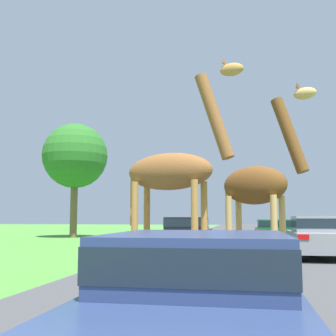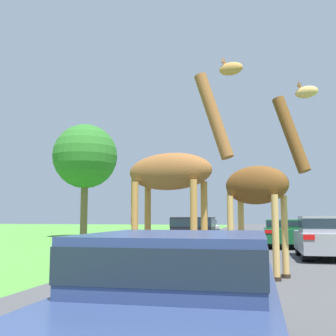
% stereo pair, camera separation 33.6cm
% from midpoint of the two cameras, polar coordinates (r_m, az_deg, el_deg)
% --- Properties ---
extents(road, '(8.11, 120.00, 0.00)m').
position_cam_midpoint_polar(road, '(30.20, 9.28, -9.40)').
color(road, '#424244').
rests_on(road, ground).
extents(giraffe_near_road, '(2.98, 1.26, 5.20)m').
position_cam_midpoint_polar(giraffe_near_road, '(10.01, -0.06, -0.65)').
color(giraffe_near_road, '#B77F3D').
rests_on(giraffe_near_road, ground).
extents(giraffe_companion, '(2.49, 1.45, 4.85)m').
position_cam_midpoint_polar(giraffe_companion, '(11.03, 11.46, -2.31)').
color(giraffe_companion, tan).
rests_on(giraffe_companion, ground).
extents(car_lead_maroon, '(1.83, 4.41, 1.36)m').
position_cam_midpoint_polar(car_lead_maroon, '(4.21, 1.88, -17.29)').
color(car_lead_maroon, navy).
rests_on(car_lead_maroon, ground).
extents(car_queue_right, '(1.97, 4.73, 1.37)m').
position_cam_midpoint_polar(car_queue_right, '(22.37, 13.95, -8.40)').
color(car_queue_right, '#144C28').
rests_on(car_queue_right, ground).
extents(car_queue_left, '(1.96, 4.02, 1.50)m').
position_cam_midpoint_polar(car_queue_left, '(18.87, 2.05, -8.82)').
color(car_queue_left, black).
rests_on(car_queue_left, ground).
extents(car_far_ahead, '(1.96, 3.98, 1.41)m').
position_cam_midpoint_polar(car_far_ahead, '(27.25, 2.98, -8.20)').
color(car_far_ahead, silver).
rests_on(car_far_ahead, ground).
extents(car_verge_right, '(1.97, 4.00, 1.54)m').
position_cam_midpoint_polar(car_verge_right, '(16.59, 19.23, -8.70)').
color(car_verge_right, gray).
rests_on(car_verge_right, ground).
extents(tree_far_right, '(4.82, 4.82, 8.45)m').
position_cam_midpoint_polar(tree_far_right, '(32.21, -12.77, 1.55)').
color(tree_far_right, brown).
rests_on(tree_far_right, ground).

